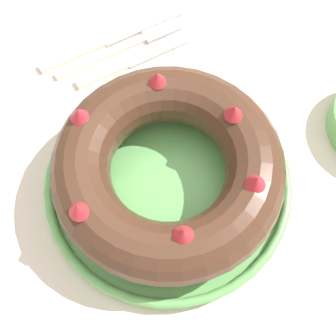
% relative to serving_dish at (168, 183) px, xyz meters
% --- Properties ---
extents(ground_plane, '(8.00, 8.00, 0.00)m').
position_rel_serving_dish_xyz_m(ground_plane, '(-0.03, -0.01, -0.78)').
color(ground_plane, gray).
extents(dining_table, '(1.29, 1.15, 0.77)m').
position_rel_serving_dish_xyz_m(dining_table, '(-0.03, -0.01, -0.10)').
color(dining_table, beige).
rests_on(dining_table, ground_plane).
extents(serving_dish, '(0.33, 0.33, 0.02)m').
position_rel_serving_dish_xyz_m(serving_dish, '(0.00, 0.00, 0.00)').
color(serving_dish, '#6BB760').
rests_on(serving_dish, dining_table).
extents(bundt_cake, '(0.30, 0.30, 0.09)m').
position_rel_serving_dish_xyz_m(bundt_cake, '(-0.00, -0.00, 0.05)').
color(bundt_cake, '#4C2D1E').
rests_on(bundt_cake, serving_dish).
extents(fork, '(0.02, 0.21, 0.01)m').
position_rel_serving_dish_xyz_m(fork, '(-0.24, 0.06, -0.01)').
color(fork, white).
rests_on(fork, dining_table).
extents(serving_knife, '(0.02, 0.25, 0.01)m').
position_rel_serving_dish_xyz_m(serving_knife, '(-0.27, 0.03, -0.01)').
color(serving_knife, white).
rests_on(serving_knife, dining_table).
extents(cake_knife, '(0.02, 0.19, 0.01)m').
position_rel_serving_dish_xyz_m(cake_knife, '(-0.21, 0.04, -0.01)').
color(cake_knife, white).
rests_on(cake_knife, dining_table).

